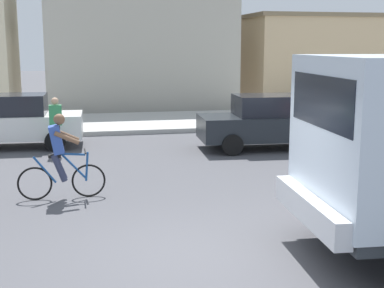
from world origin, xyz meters
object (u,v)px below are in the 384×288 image
at_px(car_red_near, 370,113).
at_px(car_far_side, 269,122).
at_px(car_white_mid, 13,121).
at_px(cyclist, 60,157).
at_px(pedestrian_near_kerb, 56,125).

bearing_deg(car_red_near, car_far_side, -164.75).
bearing_deg(car_white_mid, cyclist, -75.31).
bearing_deg(car_red_near, car_white_mid, 176.45).
height_order(cyclist, car_red_near, cyclist).
distance_m(car_white_mid, car_far_side, 7.65).
xyz_separation_m(car_white_mid, pedestrian_near_kerb, (1.31, -1.44, 0.03)).
height_order(car_far_side, pedestrian_near_kerb, pedestrian_near_kerb).
distance_m(cyclist, pedestrian_near_kerb, 4.49).
bearing_deg(car_white_mid, car_red_near, -3.55).
distance_m(cyclist, car_far_side, 7.20).
height_order(cyclist, pedestrian_near_kerb, cyclist).
xyz_separation_m(car_white_mid, car_far_side, (7.44, -1.78, 0.00)).
bearing_deg(car_white_mid, pedestrian_near_kerb, -47.53).
bearing_deg(car_far_side, car_red_near, 15.25).
bearing_deg(cyclist, car_far_side, 35.09).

